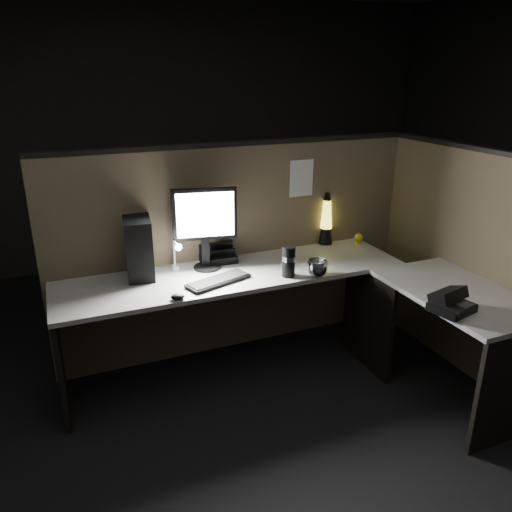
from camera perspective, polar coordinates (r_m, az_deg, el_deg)
name	(u,v)px	position (r m, az deg, el deg)	size (l,w,h in m)	color
floor	(293,413)	(3.22, 4.20, -17.41)	(6.00, 6.00, 0.00)	black
room_shell	(301,146)	(2.57, 5.15, 12.42)	(6.00, 6.00, 6.00)	silver
partition_back	(238,251)	(3.61, -2.10, 0.60)	(2.66, 0.06, 1.50)	brown
partition_right	(465,264)	(3.66, 22.76, -0.80)	(0.06, 1.66, 1.50)	brown
desk	(302,306)	(3.18, 5.33, -5.69)	(2.60, 1.60, 0.73)	#AEABA4
pc_tower	(139,246)	(3.28, -13.27, 1.15)	(0.17, 0.37, 0.39)	black
monitor	(205,221)	(3.27, -5.87, 4.02)	(0.42, 0.18, 0.54)	black
keyboard	(218,281)	(3.13, -4.31, -2.84)	(0.42, 0.14, 0.02)	black
mouse	(178,297)	(2.93, -8.94, -4.61)	(0.08, 0.06, 0.03)	black
clip_lamp	(177,254)	(3.26, -9.06, 0.18)	(0.04, 0.17, 0.22)	silver
organizer	(217,254)	(3.49, -4.51, 0.18)	(0.25, 0.22, 0.18)	black
lava_lamp	(326,223)	(3.81, 8.03, 3.78)	(0.11, 0.11, 0.40)	black
travel_mug	(289,261)	(3.19, 3.75, -0.63)	(0.09, 0.09, 0.20)	black
steel_mug	(317,268)	(3.23, 7.03, -1.37)	(0.14, 0.14, 0.11)	silver
figurine	(359,238)	(3.87, 11.65, 2.08)	(0.06, 0.06, 0.06)	gold
pinned_paper	(301,178)	(3.64, 5.20, 8.83)	(0.19, 0.00, 0.26)	white
desk_phone	(450,302)	(2.95, 21.30, -4.96)	(0.25, 0.25, 0.13)	black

